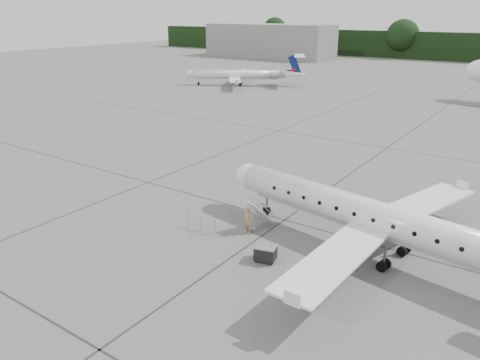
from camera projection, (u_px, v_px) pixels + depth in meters
The scene contains 8 objects.
ground at pixel (320, 273), 26.31m from camera, with size 320.00×320.00×0.00m, color #60605D.
terminal_building at pixel (270, 41), 147.09m from camera, with size 40.00×14.00×10.00m, color slate.
main_regional_jet at pixel (385, 204), 26.89m from camera, with size 26.61×19.16×6.82m, color silver, non-canonical shape.
airstair at pixel (260, 213), 31.42m from camera, with size 0.85×2.12×2.14m, color silver, non-canonical shape.
passenger at pixel (248, 221), 30.65m from camera, with size 0.67×0.44×1.85m, color #997753.
safety_railing at pixel (201, 224), 31.20m from camera, with size 2.20×0.08×1.00m, color gray, non-canonical shape.
baggage_cart at pixel (266, 253), 27.40m from camera, with size 1.20×0.97×1.04m, color black, non-canonical shape.
bg_regional_left at pixel (236, 70), 91.35m from camera, with size 22.64×16.30×5.94m, color silver, non-canonical shape.
Camera 1 is at (9.35, -21.44, 13.88)m, focal length 35.00 mm.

